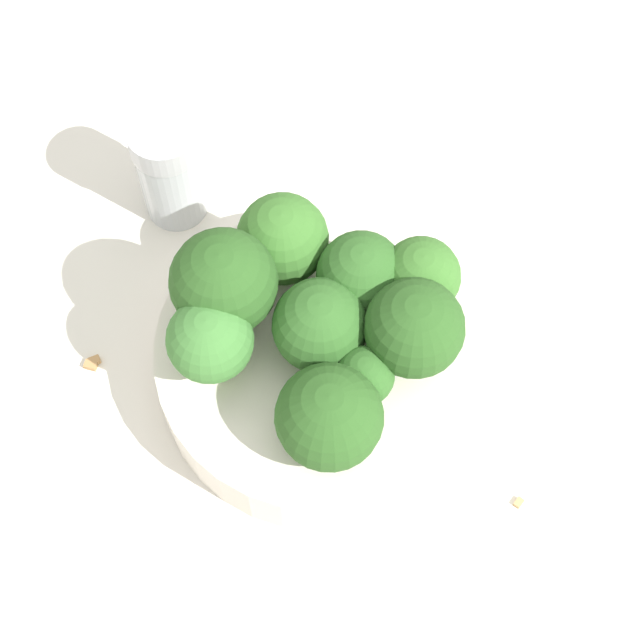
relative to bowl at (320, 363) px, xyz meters
name	(u,v)px	position (x,y,z in m)	size (l,w,h in m)	color
ground_plane	(320,377)	(0.00, 0.00, -0.02)	(3.00, 3.00, 0.00)	silver
bowl	(320,363)	(0.00, 0.00, 0.00)	(0.19, 0.19, 0.04)	silver
broccoli_floret_0	(323,328)	(0.00, 0.00, 0.05)	(0.05, 0.05, 0.06)	#84AD66
broccoli_floret_1	(210,342)	(0.01, 0.06, 0.06)	(0.05, 0.05, 0.06)	#7A9E5B
broccoli_floret_2	(414,329)	(-0.02, -0.04, 0.06)	(0.05, 0.05, 0.06)	#84AD66
broccoli_floret_3	(224,283)	(0.04, 0.04, 0.06)	(0.06, 0.06, 0.07)	#7A9E5B
broccoli_floret_4	(329,417)	(-0.05, 0.01, 0.05)	(0.06, 0.06, 0.06)	#7A9E5B
broccoli_floret_5	(421,277)	(0.01, -0.06, 0.05)	(0.04, 0.04, 0.05)	#8EB770
broccoli_floret_6	(285,239)	(0.06, 0.00, 0.05)	(0.05, 0.05, 0.05)	#8EB770
broccoli_floret_7	(361,276)	(0.02, -0.03, 0.05)	(0.05, 0.05, 0.05)	#8EB770
broccoli_floret_8	(364,377)	(-0.03, -0.01, 0.05)	(0.03, 0.03, 0.04)	#84AD66
pepper_shaker	(170,169)	(0.15, 0.04, 0.02)	(0.04, 0.04, 0.08)	#B2B7BC
almond_crumb_0	(90,364)	(0.06, 0.13, -0.02)	(0.01, 0.01, 0.01)	#AD7F4C
almond_crumb_1	(519,502)	(-0.11, -0.08, -0.02)	(0.01, 0.00, 0.01)	tan
almond_crumb_2	(94,359)	(0.06, 0.12, -0.02)	(0.01, 0.00, 0.01)	#AD7F4C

